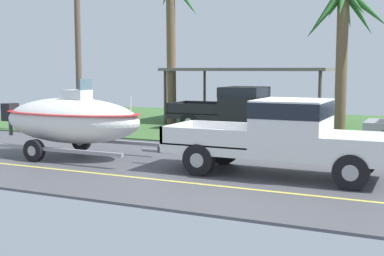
% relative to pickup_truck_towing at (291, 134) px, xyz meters
% --- Properties ---
extents(ground, '(36.00, 22.00, 0.11)m').
position_rel_pickup_truck_towing_xyz_m(ground, '(-0.99, 8.43, -1.07)').
color(ground, '#4C4C51').
extents(pickup_truck_towing, '(5.83, 2.00, 1.91)m').
position_rel_pickup_truck_towing_xyz_m(pickup_truck_towing, '(0.00, 0.00, 0.00)').
color(pickup_truck_towing, silver).
rests_on(pickup_truck_towing, ground).
extents(boat_on_trailer, '(6.00, 2.43, 2.37)m').
position_rel_pickup_truck_towing_xyz_m(boat_on_trailer, '(-6.72, 0.00, 0.07)').
color(boat_on_trailer, gray).
rests_on(boat_on_trailer, ground).
extents(parked_pickup_background, '(5.86, 2.04, 1.91)m').
position_rel_pickup_truck_towing_xyz_m(parked_pickup_background, '(-4.14, 8.22, -0.00)').
color(parked_pickup_background, black).
rests_on(parked_pickup_background, ground).
extents(carport_awning, '(7.79, 5.16, 2.71)m').
position_rel_pickup_truck_towing_xyz_m(carport_awning, '(-4.78, 11.54, 1.54)').
color(carport_awning, '#4C4238').
rests_on(carport_awning, ground).
extents(palm_tree_near_left, '(3.21, 2.63, 5.89)m').
position_rel_pickup_truck_towing_xyz_m(palm_tree_near_left, '(0.03, 7.29, 3.24)').
color(palm_tree_near_left, brown).
rests_on(palm_tree_near_left, ground).
extents(palm_tree_mid, '(3.08, 3.08, 7.16)m').
position_rel_pickup_truck_towing_xyz_m(palm_tree_mid, '(-8.11, 9.27, 4.10)').
color(palm_tree_mid, brown).
rests_on(palm_tree_mid, ground).
extents(utility_pole, '(0.24, 1.80, 8.42)m').
position_rel_pickup_truck_towing_xyz_m(utility_pole, '(-10.18, 4.93, 3.31)').
color(utility_pole, brown).
rests_on(utility_pole, ground).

